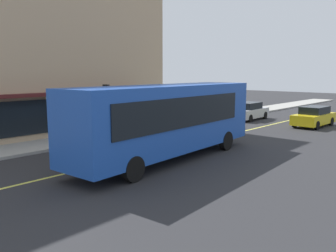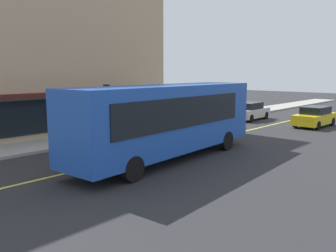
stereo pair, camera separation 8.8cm
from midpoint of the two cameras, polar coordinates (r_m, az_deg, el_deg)
ground at (r=19.28m, az=0.89°, el=-3.54°), size 120.00×120.00×0.00m
sidewalk at (r=23.27m, az=-9.51°, el=-1.35°), size 80.00×2.91×0.15m
lane_centre_stripe at (r=19.28m, az=0.89°, el=-3.52°), size 36.00×0.16×0.01m
storefront_building at (r=27.03m, az=-24.48°, el=12.77°), size 19.77×10.91×12.75m
bus at (r=16.39m, az=-0.08°, el=1.35°), size 11.27×3.22×3.50m
traffic_light at (r=21.97m, az=-10.00°, el=4.51°), size 0.30×0.52×3.20m
car_teal at (r=23.91m, az=1.93°, el=0.65°), size 4.40×2.06×1.52m
car_yellow at (r=28.98m, az=22.45°, el=1.40°), size 4.35×1.97×1.52m
car_silver at (r=31.42m, az=12.87°, el=2.35°), size 4.37×2.00×1.52m
pedestrian_by_curb at (r=31.40m, az=7.12°, el=3.27°), size 0.34×0.34×1.69m
pedestrian_at_corner at (r=24.65m, az=-8.45°, el=1.62°), size 0.34×0.34×1.58m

